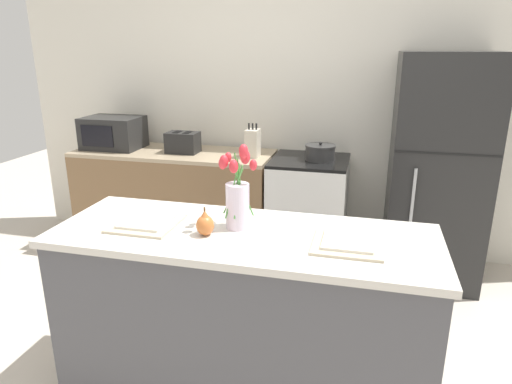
% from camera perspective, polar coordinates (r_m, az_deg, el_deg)
% --- Properties ---
extents(back_wall, '(5.20, 0.08, 2.70)m').
position_cam_1_polar(back_wall, '(3.95, 6.32, 12.01)').
color(back_wall, silver).
rests_on(back_wall, ground_plane).
extents(kitchen_island, '(1.80, 0.66, 0.91)m').
position_cam_1_polar(kitchen_island, '(2.35, -1.54, -15.34)').
color(kitchen_island, '#4C4C51').
rests_on(kitchen_island, ground_plane).
extents(back_counter, '(1.68, 0.60, 0.89)m').
position_cam_1_polar(back_counter, '(4.05, -9.96, -1.13)').
color(back_counter, brown).
rests_on(back_counter, ground_plane).
extents(stove_range, '(0.60, 0.61, 0.89)m').
position_cam_1_polar(stove_range, '(3.75, 6.52, -2.54)').
color(stove_range, silver).
rests_on(stove_range, ground_plane).
extents(refrigerator, '(0.68, 0.67, 1.71)m').
position_cam_1_polar(refrigerator, '(3.64, 21.75, 2.39)').
color(refrigerator, black).
rests_on(refrigerator, ground_plane).
extents(flower_vase, '(0.18, 0.19, 0.41)m').
position_cam_1_polar(flower_vase, '(2.14, -2.32, -0.48)').
color(flower_vase, silver).
rests_on(flower_vase, kitchen_island).
extents(pear_figurine, '(0.08, 0.08, 0.14)m').
position_cam_1_polar(pear_figurine, '(2.10, -6.39, -4.02)').
color(pear_figurine, '#C66B33').
rests_on(pear_figurine, kitchen_island).
extents(plate_setting_left, '(0.30, 0.30, 0.02)m').
position_cam_1_polar(plate_setting_left, '(2.28, -13.57, -3.76)').
color(plate_setting_left, beige).
rests_on(plate_setting_left, kitchen_island).
extents(plate_setting_right, '(0.30, 0.30, 0.02)m').
position_cam_1_polar(plate_setting_right, '(2.04, 11.41, -6.22)').
color(plate_setting_right, beige).
rests_on(plate_setting_right, kitchen_island).
extents(toaster, '(0.28, 0.18, 0.17)m').
position_cam_1_polar(toaster, '(3.85, -9.14, 6.14)').
color(toaster, black).
rests_on(toaster, back_counter).
extents(cooking_pot, '(0.24, 0.24, 0.14)m').
position_cam_1_polar(cooking_pot, '(3.59, 8.03, 4.93)').
color(cooking_pot, '#2D2D2D').
rests_on(cooking_pot, stove_range).
extents(microwave, '(0.48, 0.37, 0.27)m').
position_cam_1_polar(microwave, '(4.16, -17.41, 7.10)').
color(microwave, black).
rests_on(microwave, back_counter).
extents(knife_block, '(0.10, 0.14, 0.27)m').
position_cam_1_polar(knife_block, '(3.64, -0.42, 6.13)').
color(knife_block, beige).
rests_on(knife_block, back_counter).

